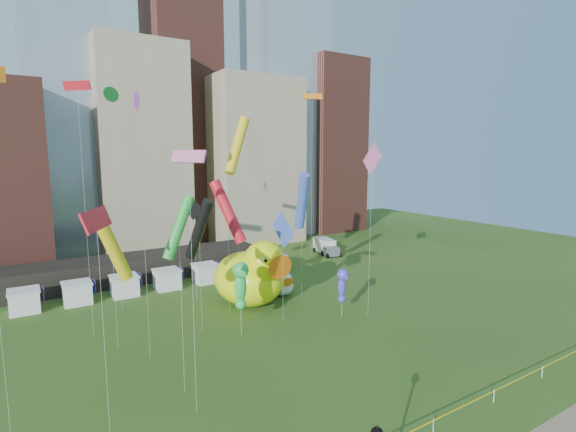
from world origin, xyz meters
TOP-DOWN VIEW (x-y plane):
  - skyline at (2.25, 61.06)m, footprint 101.00×23.00m
  - pavilion at (-4.00, 42.00)m, footprint 38.00×6.00m
  - vendor_tents at (1.02, 36.00)m, footprint 33.24×2.80m
  - big_duck at (7.01, 25.05)m, footprint 8.69×10.45m
  - small_duck at (11.53, 26.30)m, footprint 3.30×4.11m
  - seahorse_green at (2.60, 18.67)m, footprint 1.79×2.07m
  - seahorse_purple at (13.18, 17.25)m, footprint 1.47×1.67m
  - box_truck at (28.69, 40.51)m, footprint 3.19×6.14m
  - kite_0 at (4.32, 25.02)m, footprint 3.51×3.62m
  - kite_1 at (-5.12, 9.44)m, footprint 1.56×2.30m
  - kite_2 at (-0.08, 21.59)m, footprint 2.32×3.48m
  - kite_3 at (-4.98, 12.17)m, footprint 2.60×1.36m
  - kite_4 at (-7.50, 21.91)m, footprint 3.72×2.85m
  - kite_5 at (7.71, 19.81)m, footprint 0.39×3.48m
  - kite_8 at (-8.96, 24.94)m, footprint 2.01×1.96m
  - kite_9 at (15.76, 16.25)m, footprint 0.51×3.12m
  - kite_10 at (2.31, 29.35)m, footprint 1.07×2.05m
  - kite_11 at (-5.19, 31.53)m, footprint 1.27×1.10m
  - kite_12 at (5.80, 25.66)m, footprint 3.64×2.41m
  - kite_13 at (13.66, 25.31)m, footprint 2.51×4.10m
  - kite_14 at (19.72, 31.99)m, footprint 2.61×1.34m
  - kite_15 at (-5.65, 18.68)m, footprint 0.21×1.38m
  - kite_16 at (-10.25, 9.94)m, footprint 2.15×3.59m

SIDE VIEW (x-z plane):
  - vendor_tents at x=1.02m, z-range -0.09..2.31m
  - box_truck at x=28.69m, z-range 0.03..2.52m
  - small_duck at x=11.53m, z-range -0.12..2.89m
  - pavilion at x=-4.00m, z-range 0.00..3.20m
  - big_duck at x=7.01m, z-range -0.31..7.20m
  - seahorse_purple at x=13.18m, z-range 1.05..6.06m
  - seahorse_green at x=2.60m, z-range 1.61..8.47m
  - kite_4 at x=-7.50m, z-range 2.83..14.79m
  - kite_5 at x=7.71m, z-range 3.63..14.52m
  - kite_2 at x=-0.08m, z-range 3.36..15.86m
  - kite_10 at x=2.31m, z-range 4.43..15.94m
  - kite_0 at x=4.32m, z-range 3.59..17.43m
  - kite_13 at x=13.66m, z-range 3.81..18.18m
  - kite_3 at x=-4.98m, z-range 4.73..18.46m
  - kite_16 at x=-10.25m, z-range 6.10..19.53m
  - kite_9 at x=15.76m, z-range 6.95..24.42m
  - kite_1 at x=-5.12m, z-range 7.78..24.39m
  - kite_12 at x=5.80m, z-range 7.11..27.35m
  - kite_15 at x=-5.65m, z-range 9.65..30.64m
  - skyline at x=2.25m, z-range -12.56..55.44m
  - kite_8 at x=-8.96m, z-range 10.51..32.83m
  - kite_11 at x=-5.19m, z-range 10.60..33.58m
  - kite_14 at x=19.72m, z-range 11.43..35.64m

